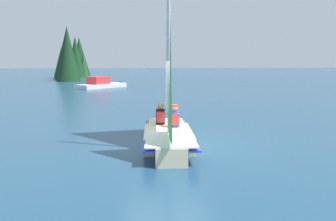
{
  "coord_description": "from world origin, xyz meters",
  "views": [
    {
      "loc": [
        9.45,
        -0.96,
        2.47
      ],
      "look_at": [
        0.0,
        0.0,
        1.07
      ],
      "focal_mm": 35.0,
      "sensor_mm": 36.0,
      "label": 1
    }
  ],
  "objects": [
    {
      "name": "sailor_crew",
      "position": [
        -1.01,
        -0.15,
        0.62
      ],
      "size": [
        0.35,
        0.32,
        1.16
      ],
      "rotation": [
        0.0,
        0.0,
        6.23
      ],
      "color": "black",
      "rests_on": "ground_plane"
    },
    {
      "name": "sailboat_main",
      "position": [
        -0.06,
        0.0,
        0.82
      ],
      "size": [
        4.36,
        1.64,
        5.57
      ],
      "rotation": [
        0.0,
        0.0,
        6.23
      ],
      "color": "beige",
      "rests_on": "ground_plane"
    },
    {
      "name": "motorboat_distant",
      "position": [
        -22.9,
        -4.28,
        0.38
      ],
      "size": [
        5.07,
        4.8,
        1.09
      ],
      "rotation": [
        0.0,
        0.0,
        5.55
      ],
      "color": "silver",
      "rests_on": "ground_plane"
    },
    {
      "name": "sailor_helm",
      "position": [
        -0.53,
        0.27,
        0.63
      ],
      "size": [
        0.35,
        0.32,
        1.16
      ],
      "rotation": [
        0.0,
        0.0,
        6.23
      ],
      "color": "black",
      "rests_on": "ground_plane"
    },
    {
      "name": "treeline_shore",
      "position": [
        -43.14,
        -10.63,
        3.35
      ],
      "size": [
        21.54,
        5.73,
        7.12
      ],
      "color": "#143319",
      "rests_on": "ground_plane"
    },
    {
      "name": "ground_plane",
      "position": [
        0.0,
        0.0,
        0.0
      ],
      "size": [
        260.0,
        260.0,
        0.0
      ],
      "primitive_type": "plane",
      "color": "navy"
    }
  ]
}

